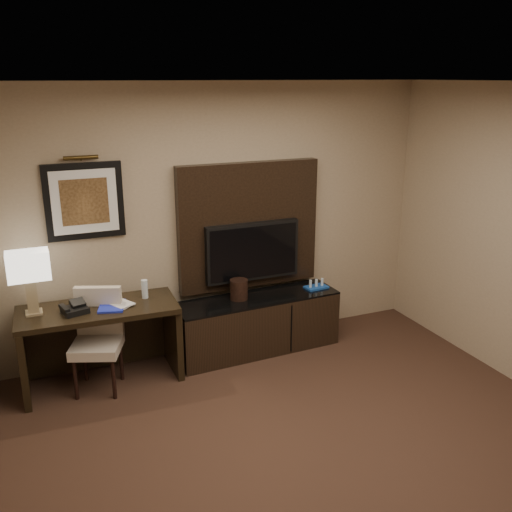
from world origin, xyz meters
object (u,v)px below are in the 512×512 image
desk (101,345)px  desk_phone (75,307)px  water_bottle (145,289)px  tv (252,251)px  minibar_tray (316,284)px  ice_bucket (239,289)px  desk_chair (97,346)px  table_lamp (30,282)px  credenza (257,324)px

desk → desk_phone: 0.47m
desk → water_bottle: bearing=10.5°
tv → minibar_tray: bearing=-15.9°
water_bottle → ice_bucket: 0.96m
desk_chair → minibar_tray: desk_chair is taller
desk_chair → minibar_tray: size_ratio=3.61×
desk_phone → water_bottle: bearing=-4.6°
table_lamp → minibar_tray: table_lamp is taller
tv → desk_chair: bearing=-167.8°
credenza → desk_phone: 1.85m
minibar_tray → desk_phone: bearing=-177.6°
tv → desk_phone: tv is taller
ice_bucket → water_bottle: bearing=-178.7°
desk → water_bottle: 0.65m
water_bottle → ice_bucket: size_ratio=0.87×
credenza → table_lamp: (-2.11, 0.02, 0.75)m
tv → water_bottle: bearing=-171.3°
desk → ice_bucket: 1.43m
desk_phone → minibar_tray: 2.47m
minibar_tray → table_lamp: bearing=179.6°
desk_chair → tv: bearing=33.4°
tv → table_lamp: 2.15m
tv → minibar_tray: size_ratio=4.13×
ice_bucket → minibar_tray: bearing=-2.1°
desk_phone → desk: bearing=-0.4°
ice_bucket → tv: bearing=36.1°
credenza → desk_phone: desk_phone is taller
table_lamp → ice_bucket: (1.93, 0.01, -0.36)m
desk → desk_phone: desk_phone is taller
desk_phone → water_bottle: 0.66m
desk_chair → table_lamp: bearing=179.8°
ice_bucket → credenza: bearing=-10.7°
table_lamp → minibar_tray: bearing=-0.4°
credenza → ice_bucket: bearing=167.0°
desk → desk_chair: bearing=-110.2°
desk → tv: tv is taller
tv → credenza: bearing=-98.7°
water_bottle → table_lamp: bearing=179.6°
desk_chair → table_lamp: 0.80m
credenza → desk: bearing=179.5°
tv → desk_chair: (-1.66, -0.36, -0.58)m
desk → water_bottle: water_bottle is taller
desk → credenza: 1.58m
water_bottle → minibar_tray: (1.82, -0.01, -0.21)m
desk_phone → ice_bucket: size_ratio=1.00×
tv → desk_phone: size_ratio=4.90×
credenza → table_lamp: bearing=177.1°
desk_chair → desk_phone: desk_chair is taller
desk_chair → ice_bucket: desk_chair is taller
ice_bucket → minibar_tray: (0.87, -0.03, -0.06)m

